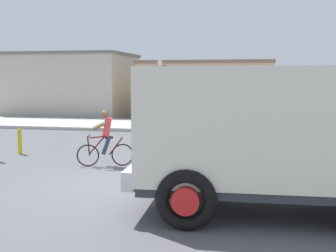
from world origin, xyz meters
TOP-DOWN VIEW (x-y plane):
  - ground_plane at (0.00, 0.00)m, footprint 120.00×120.00m
  - sidewalk_far at (0.00, 12.65)m, footprint 80.00×5.00m
  - truck_foreground at (3.68, -1.98)m, footprint 5.52×3.01m
  - cyclist at (-1.16, 1.81)m, footprint 1.66×0.67m
  - traffic_light_pole at (0.61, 1.60)m, footprint 0.24×0.43m
  - car_red_near at (0.84, 7.71)m, footprint 4.00×1.89m
  - bollard_far at (-4.84, 3.20)m, footprint 0.14×0.14m
  - building_corner_left at (-9.92, 19.02)m, footprint 8.73×6.83m
  - building_mid_block at (0.08, 18.48)m, footprint 8.52×5.73m

SIDE VIEW (x-z plane):
  - ground_plane at x=0.00m, z-range 0.00..0.00m
  - sidewalk_far at x=0.00m, z-range 0.00..0.16m
  - bollard_far at x=-4.84m, z-range 0.00..0.90m
  - car_red_near at x=0.84m, z-range 0.02..1.62m
  - cyclist at x=-1.16m, z-range 0.00..1.72m
  - truck_foreground at x=3.68m, z-range 0.22..3.12m
  - building_mid_block at x=0.08m, z-range 0.00..3.77m
  - traffic_light_pole at x=0.61m, z-range 0.47..3.67m
  - building_corner_left at x=-9.92m, z-range 0.00..4.41m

